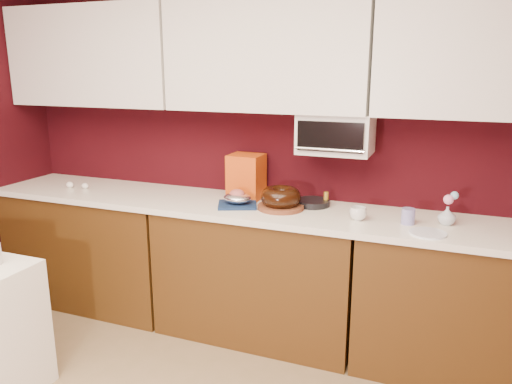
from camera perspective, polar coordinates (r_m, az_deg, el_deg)
The scene contains 27 objects.
wall_back at distance 3.45m, azimuth 2.23°, elevation 5.29°, with size 4.00×0.02×2.50m, color #32060C.
base_cabinet_left at distance 4.04m, azimuth -17.69°, elevation -6.08°, with size 1.31×0.58×0.86m, color #4A2C0E.
base_cabinet_center at distance 3.40m, azimuth 0.35°, elevation -9.27°, with size 1.31×0.58×0.86m, color #4A2C0E.
base_cabinet_right at distance 3.21m, azimuth 23.64°, elevation -11.98°, with size 1.31×0.58×0.86m, color #4A2C0E.
countertop at distance 3.25m, azimuth 0.36°, elevation -1.97°, with size 4.00×0.62×0.04m, color white.
upper_cabinet_left at distance 3.92m, azimuth -17.93°, elevation 14.51°, with size 1.31×0.33×0.70m, color white.
upper_cabinet_center at distance 3.25m, azimuth 1.34°, elevation 15.37°, with size 1.31×0.33×0.70m, color white.
upper_cabinet_right at distance 3.06m, azimuth 26.27°, elevation 14.04°, with size 1.31×0.33×0.70m, color white.
toaster_oven at distance 3.17m, azimuth 9.12°, elevation 6.62°, with size 0.45×0.30×0.25m, color white.
toaster_oven_door at distance 3.02m, azimuth 8.45°, elevation 6.27°, with size 0.40×0.02×0.18m, color black.
toaster_oven_handle at distance 3.01m, azimuth 8.34°, elevation 4.82°, with size 0.02×0.02×0.42m, color silver.
cake_base at distance 3.18m, azimuth 2.85°, elevation -1.71°, with size 0.29×0.29×0.03m, color brown.
bundt_cake at distance 3.16m, azimuth 2.86°, elevation -0.55°, with size 0.26×0.26×0.10m, color black.
navy_towel at distance 3.24m, azimuth -2.14°, elevation -1.47°, with size 0.25×0.21×0.02m, color #14284E.
foil_ham_nest at distance 3.23m, azimuth -2.15°, elevation -0.69°, with size 0.18×0.15×0.07m, color white.
roasted_ham at distance 3.22m, azimuth -2.16°, elevation -0.26°, with size 0.10×0.09×0.07m, color #BD5C56.
pandoro_box at distance 3.41m, azimuth -1.12°, elevation 1.79°, with size 0.22×0.20×0.30m, color #B1250B.
dark_pan at distance 3.27m, azimuth 6.50°, elevation -1.23°, with size 0.22×0.22×0.04m, color black.
coffee_mug at distance 3.00m, azimuth 11.60°, elevation -2.28°, with size 0.09×0.09×0.09m, color white.
blue_jar at distance 3.00m, azimuth 16.99°, elevation -2.67°, with size 0.08×0.08×0.09m, color #1E1A94.
flower_vase at distance 3.06m, azimuth 21.00°, elevation -2.40°, with size 0.08×0.08×0.12m, color silver.
flower_pink at distance 3.03m, azimuth 21.15°, elevation -0.81°, with size 0.06×0.06×0.06m, color pink.
flower_blue at distance 3.05m, azimuth 21.75°, elevation -0.37°, with size 0.05×0.05×0.05m, color #8DC2E2.
china_plate at distance 2.86m, azimuth 19.06°, elevation -4.48°, with size 0.20×0.20×0.01m, color white.
amber_bottle at distance 3.27m, azimuth 8.01°, elevation -0.77°, with size 0.03×0.03×0.09m, color olive.
egg_left at distance 3.98m, azimuth -20.51°, elevation 0.79°, with size 0.06×0.05×0.05m, color white.
egg_right at distance 3.91m, azimuth -18.95°, elevation 0.67°, with size 0.06×0.04×0.04m, color white.
Camera 1 is at (1.12, -0.97, 1.78)m, focal length 35.00 mm.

